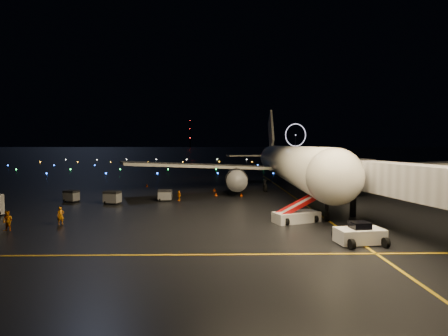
{
  "coord_description": "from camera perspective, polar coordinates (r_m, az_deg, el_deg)",
  "views": [
    {
      "loc": [
        0.01,
        -35.6,
        8.26
      ],
      "look_at": [
        0.94,
        12.0,
        5.0
      ],
      "focal_mm": 28.0,
      "sensor_mm": 36.0,
      "label": 1
    }
  ],
  "objects": [
    {
      "name": "crew_c",
      "position": [
        51.39,
        -7.36,
        -4.49
      ],
      "size": [
        0.84,
        0.96,
        1.55
      ],
      "primitive_type": "imported",
      "rotation": [
        0.0,
        0.0,
        -0.94
      ],
      "color": "orange",
      "rests_on": "ground"
    },
    {
      "name": "safety_cone_3",
      "position": [
        69.36,
        -12.48,
        -2.79
      ],
      "size": [
        0.63,
        0.63,
        0.55
      ],
      "primitive_type": "cone",
      "rotation": [
        0.0,
        0.0,
        -0.36
      ],
      "color": "#E43D00",
      "rests_on": "ground"
    },
    {
      "name": "belt_loader",
      "position": [
        37.91,
        11.75,
        -6.04
      ],
      "size": [
        7.5,
        4.38,
        3.52
      ],
      "primitive_type": null,
      "rotation": [
        0.0,
        0.0,
        0.35
      ],
      "color": "silver",
      "rests_on": "ground"
    },
    {
      "name": "safety_cone_0",
      "position": [
        55.67,
        2.85,
        -4.36
      ],
      "size": [
        0.57,
        0.57,
        0.5
      ],
      "primitive_type": "cone",
      "rotation": [
        0.0,
        0.0,
        0.38
      ],
      "color": "#E43D00",
      "rests_on": "ground"
    },
    {
      "name": "ferris_wheel",
      "position": [
        774.69,
        11.62,
        5.15
      ],
      "size": [
        49.33,
        16.8,
        52.0
      ],
      "primitive_type": null,
      "rotation": [
        0.0,
        0.0,
        0.26
      ],
      "color": "black",
      "rests_on": "ground"
    },
    {
      "name": "crew_b",
      "position": [
        39.26,
        -31.84,
        -7.37
      ],
      "size": [
        1.05,
        0.87,
        1.95
      ],
      "primitive_type": "imported",
      "rotation": [
        0.0,
        0.0,
        -0.14
      ],
      "color": "orange",
      "rests_on": "ground"
    },
    {
      "name": "airliner",
      "position": [
        63.26,
        10.28,
        3.83
      ],
      "size": [
        59.6,
        56.78,
        16.45
      ],
      "primitive_type": null,
      "rotation": [
        0.0,
        0.0,
        -0.03
      ],
      "color": "silver",
      "rests_on": "ground"
    },
    {
      "name": "baggage_cart_2",
      "position": [
        54.73,
        -23.66,
        -4.24
      ],
      "size": [
        2.28,
        1.97,
        1.62
      ],
      "primitive_type": "cube",
      "rotation": [
        0.0,
        0.0,
        -0.39
      ],
      "color": "gray",
      "rests_on": "ground"
    },
    {
      "name": "radio_mast",
      "position": [
        778.28,
        -5.56,
        5.65
      ],
      "size": [
        1.8,
        1.8,
        64.0
      ],
      "primitive_type": "cylinder",
      "color": "black",
      "rests_on": "ground"
    },
    {
      "name": "pushback_tug",
      "position": [
        31.5,
        21.28,
        -9.84
      ],
      "size": [
        4.08,
        2.52,
        1.83
      ],
      "primitive_type": "cube",
      "rotation": [
        0.0,
        0.0,
        0.14
      ],
      "color": "silver",
      "rests_on": "ground"
    },
    {
      "name": "safety_cone_2",
      "position": [
        56.05,
        -1.31,
        -4.3
      ],
      "size": [
        0.46,
        0.46,
        0.49
      ],
      "primitive_type": "cone",
      "rotation": [
        0.0,
        0.0,
        0.06
      ],
      "color": "#E43D00",
      "rests_on": "ground"
    },
    {
      "name": "taxiway_lights",
      "position": [
        141.83,
        -1.11,
        0.65
      ],
      "size": [
        164.0,
        92.0,
        0.36
      ],
      "primitive_type": null,
      "color": "black",
      "rests_on": "ground"
    },
    {
      "name": "safety_cone_1",
      "position": [
        61.6,
        -1.57,
        -3.54
      ],
      "size": [
        0.58,
        0.58,
        0.54
      ],
      "primitive_type": "cone",
      "rotation": [
        0.0,
        0.0,
        0.26
      ],
      "color": "#E43D00",
      "rests_on": "ground"
    },
    {
      "name": "lane_centre",
      "position": [
        52.65,
        12.12,
        -5.19
      ],
      "size": [
        0.25,
        80.0,
        0.02
      ],
      "primitive_type": "cube",
      "color": "gold",
      "rests_on": "ground"
    },
    {
      "name": "crew_a",
      "position": [
        39.86,
        -25.13,
        -7.05
      ],
      "size": [
        0.81,
        0.76,
        1.87
      ],
      "primitive_type": "imported",
      "rotation": [
        0.0,
        0.0,
        0.63
      ],
      "color": "orange",
      "rests_on": "ground"
    },
    {
      "name": "lane_cross",
      "position": [
        27.36,
        -11.96,
        -13.72
      ],
      "size": [
        60.0,
        0.25,
        0.02
      ],
      "primitive_type": "cube",
      "color": "gold",
      "rests_on": "ground"
    },
    {
      "name": "baggage_cart_0",
      "position": [
        51.7,
        -9.6,
        -4.42
      ],
      "size": [
        1.93,
        1.35,
        1.63
      ],
      "primitive_type": "cube",
      "rotation": [
        0.0,
        0.0,
        0.0
      ],
      "color": "gray",
      "rests_on": "ground"
    },
    {
      "name": "ground",
      "position": [
        335.7,
        -1.11,
        2.51
      ],
      "size": [
        2000.0,
        2000.0,
        0.0
      ],
      "primitive_type": "plane",
      "color": "black",
      "rests_on": "ground"
    },
    {
      "name": "baggage_cart_1",
      "position": [
        50.88,
        -17.78,
        -4.6
      ],
      "size": [
        2.39,
        1.95,
        1.77
      ],
      "primitive_type": "cube",
      "rotation": [
        0.0,
        0.0,
        -0.26
      ],
      "color": "gray",
      "rests_on": "ground"
    }
  ]
}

